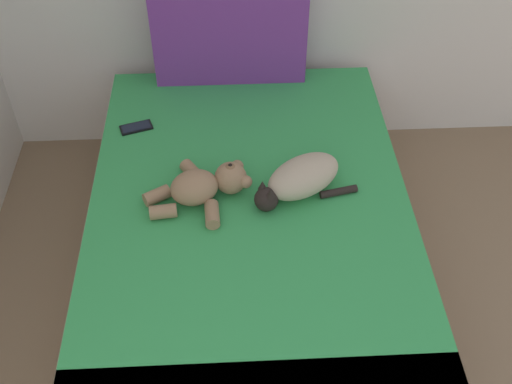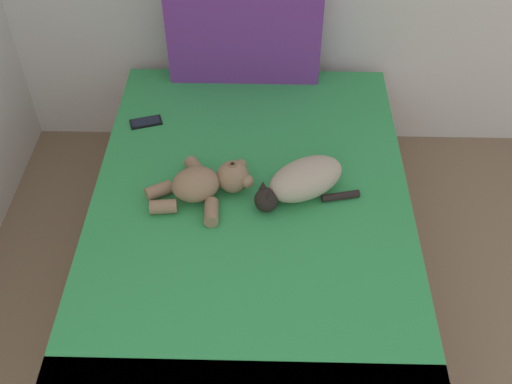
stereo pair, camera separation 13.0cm
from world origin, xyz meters
name	(u,v)px [view 1 (the left image)]	position (x,y,z in m)	size (l,w,h in m)	color
bed	(251,249)	(1.29, 2.93, 0.25)	(1.38, 2.08, 0.51)	#9E7A56
patterned_cushion	(230,35)	(1.23, 3.88, 0.75)	(0.75, 0.14, 0.48)	#72338C
cat	(300,179)	(1.50, 3.01, 0.58)	(0.44, 0.34, 0.15)	tan
teddy_bear	(205,186)	(1.10, 3.00, 0.57)	(0.45, 0.38, 0.15)	#937051
cell_phone	(136,127)	(0.77, 3.47, 0.52)	(0.16, 0.11, 0.01)	black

